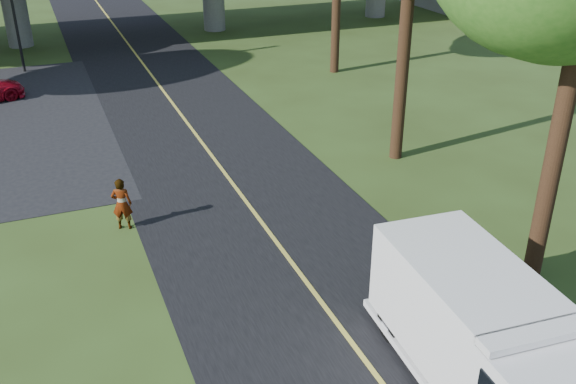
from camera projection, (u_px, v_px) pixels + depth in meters
ground at (358, 352)px, 13.82m from camera, size 120.00×120.00×0.00m
road at (224, 172)px, 22.12m from camera, size 7.00×90.00×0.02m
lane_line at (224, 172)px, 22.11m from camera, size 0.12×90.00×0.01m
traffic_signal at (13, 9)px, 32.00m from camera, size 0.18×0.22×5.20m
step_van at (481, 334)px, 12.26m from camera, size 2.58×6.08×2.50m
pedestrian at (122, 204)px, 18.32m from camera, size 0.67×0.55×1.58m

